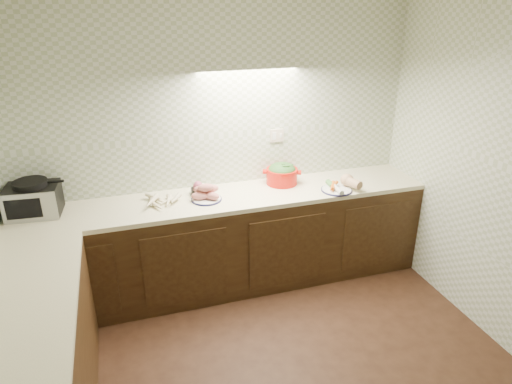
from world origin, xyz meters
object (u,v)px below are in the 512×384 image
object	(u,v)px
toaster_oven	(33,199)
parsnip_pile	(161,200)
dutch_oven	(282,174)
veg_plate	(341,184)
onion_bowl	(200,189)
sweet_potato_plate	(206,194)

from	to	relation	value
toaster_oven	parsnip_pile	distance (m)	0.99
toaster_oven	dutch_oven	world-z (taller)	toaster_oven
toaster_oven	veg_plate	bearing A→B (deg)	-1.37
veg_plate	parsnip_pile	bearing A→B (deg)	173.34
onion_bowl	dutch_oven	xyz separation A→B (m)	(0.78, 0.02, 0.05)
parsnip_pile	sweet_potato_plate	size ratio (longest dim) A/B	1.27
sweet_potato_plate	onion_bowl	size ratio (longest dim) A/B	1.68
toaster_oven	sweet_potato_plate	xyz separation A→B (m)	(1.36, -0.14, -0.08)
dutch_oven	sweet_potato_plate	bearing A→B (deg)	-146.45
sweet_potato_plate	parsnip_pile	bearing A→B (deg)	172.10
sweet_potato_plate	onion_bowl	bearing A→B (deg)	102.69
toaster_oven	dutch_oven	distance (m)	2.11
parsnip_pile	dutch_oven	distance (m)	1.13
parsnip_pile	veg_plate	world-z (taller)	veg_plate
toaster_oven	parsnip_pile	size ratio (longest dim) A/B	1.25
parsnip_pile	sweet_potato_plate	xyz separation A→B (m)	(0.38, -0.05, 0.02)
dutch_oven	veg_plate	size ratio (longest dim) A/B	1.10
parsnip_pile	toaster_oven	bearing A→B (deg)	175.09
toaster_oven	onion_bowl	world-z (taller)	toaster_oven
toaster_oven	onion_bowl	xyz separation A→B (m)	(1.33, -0.00, -0.09)
parsnip_pile	onion_bowl	distance (m)	0.36
onion_bowl	sweet_potato_plate	bearing A→B (deg)	-77.31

